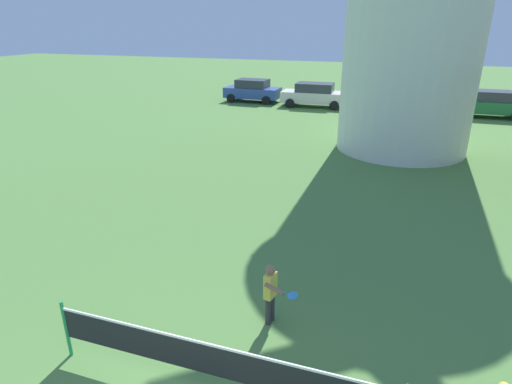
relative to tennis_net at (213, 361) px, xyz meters
name	(u,v)px	position (x,y,z in m)	size (l,w,h in m)	color
tennis_net	(213,361)	(0.00, 0.00, 0.00)	(5.47, 0.06, 1.10)	#238E4C
player_far	(271,291)	(0.32, 1.94, 0.02)	(0.71, 0.62, 1.25)	#333338
parked_car_blue	(252,90)	(-7.88, 24.60, 0.12)	(3.90, 1.94, 1.56)	#334C99
parked_car_cream	(314,95)	(-3.34, 24.11, 0.12)	(4.35, 1.97, 1.56)	silver
parked_car_black	(397,100)	(1.97, 23.53, 0.12)	(4.21, 1.93, 1.56)	#1E232D
parked_car_green	(487,103)	(7.08, 24.13, 0.12)	(4.41, 1.91, 1.56)	#1E6638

